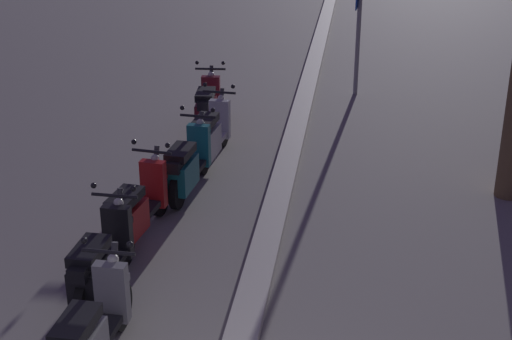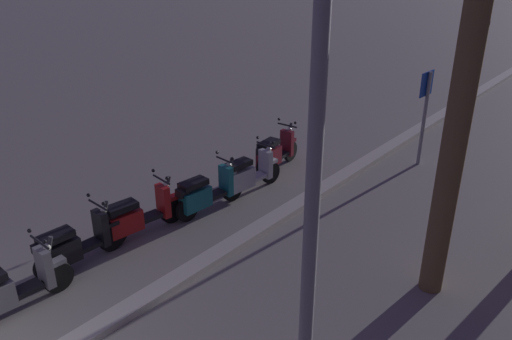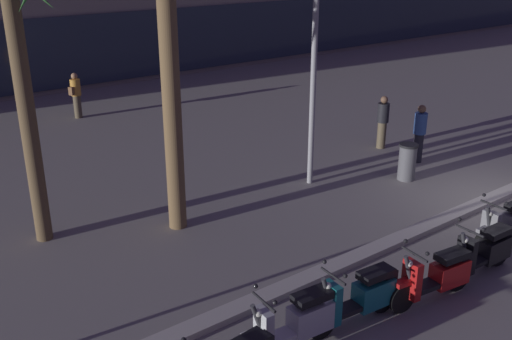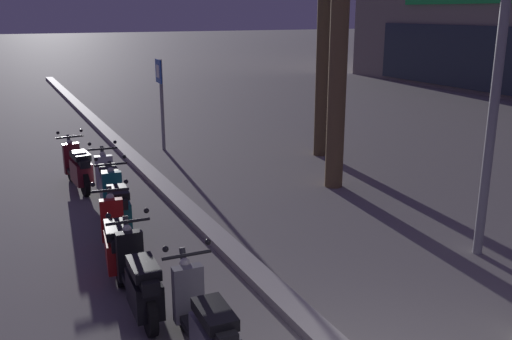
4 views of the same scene
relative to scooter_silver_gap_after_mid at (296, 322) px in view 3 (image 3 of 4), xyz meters
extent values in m
plane|color=gray|center=(7.21, 1.04, -0.46)|extent=(200.00, 200.00, 0.00)
cube|color=#BCB7AD|center=(7.21, 1.26, -0.40)|extent=(60.00, 0.36, 0.12)
cube|color=#283342|center=(11.92, 17.85, 1.14)|extent=(53.50, 0.12, 2.80)
sphere|color=black|center=(-1.96, -0.14, 0.68)|extent=(0.07, 0.07, 0.07)
cylinder|color=black|center=(0.48, -0.04, -0.20)|extent=(0.53, 0.14, 0.52)
cube|color=silver|center=(-0.19, 0.02, -0.14)|extent=(0.62, 0.33, 0.08)
cube|color=silver|center=(0.26, -0.02, -0.02)|extent=(0.70, 0.37, 0.45)
cube|color=black|center=(0.28, -0.02, 0.34)|extent=(0.62, 0.35, 0.12)
cube|color=silver|center=(-0.57, 0.05, 0.09)|extent=(0.17, 0.35, 0.66)
cube|color=silver|center=(-0.75, 0.06, 0.09)|extent=(0.33, 0.19, 0.08)
cylinder|color=#333338|center=(-0.65, 0.05, 0.24)|extent=(0.29, 0.09, 0.69)
cylinder|color=black|center=(-0.57, 0.05, 0.56)|extent=(0.09, 0.56, 0.04)
sphere|color=white|center=(-0.67, 0.05, 0.42)|extent=(0.12, 0.12, 0.12)
cube|color=silver|center=(0.55, -0.05, 0.24)|extent=(0.26, 0.22, 0.16)
sphere|color=black|center=(-0.57, -0.19, 0.68)|extent=(0.07, 0.07, 0.07)
sphere|color=black|center=(-0.53, 0.28, 0.68)|extent=(0.07, 0.07, 0.07)
cylinder|color=black|center=(0.49, -0.03, -0.20)|extent=(0.53, 0.14, 0.52)
cylinder|color=black|center=(1.75, -0.14, -0.20)|extent=(0.53, 0.14, 0.52)
cube|color=black|center=(1.07, -0.08, -0.14)|extent=(0.62, 0.33, 0.08)
cube|color=#197075|center=(1.53, -0.12, -0.04)|extent=(0.70, 0.38, 0.43)
cube|color=black|center=(1.55, -0.12, 0.31)|extent=(0.62, 0.35, 0.12)
cube|color=#197075|center=(0.67, -0.05, 0.09)|extent=(0.17, 0.35, 0.66)
cube|color=#197075|center=(0.49, -0.03, 0.09)|extent=(0.33, 0.19, 0.08)
cylinder|color=#333338|center=(0.59, -0.04, 0.24)|extent=(0.29, 0.09, 0.69)
cylinder|color=black|center=(0.67, -0.05, 0.56)|extent=(0.09, 0.56, 0.04)
sphere|color=white|center=(0.57, -0.04, 0.42)|extent=(0.12, 0.12, 0.12)
cube|color=black|center=(1.83, -0.15, 0.21)|extent=(0.26, 0.22, 0.16)
sphere|color=black|center=(0.67, -0.29, 0.68)|extent=(0.07, 0.07, 0.07)
sphere|color=black|center=(0.71, 0.19, 0.68)|extent=(0.07, 0.07, 0.07)
cylinder|color=black|center=(1.99, -0.34, -0.20)|extent=(0.53, 0.17, 0.52)
cylinder|color=black|center=(3.26, -0.50, -0.20)|extent=(0.53, 0.17, 0.52)
cube|color=black|center=(2.57, -0.41, -0.14)|extent=(0.63, 0.35, 0.08)
cube|color=red|center=(3.04, -0.47, -0.06)|extent=(0.72, 0.40, 0.41)
cube|color=black|center=(3.06, -0.48, 0.28)|extent=(0.63, 0.37, 0.12)
cube|color=red|center=(2.16, -0.36, 0.09)|extent=(0.18, 0.36, 0.66)
cube|color=red|center=(1.99, -0.34, 0.09)|extent=(0.34, 0.20, 0.08)
cylinder|color=#333338|center=(2.09, -0.35, 0.24)|extent=(0.29, 0.11, 0.69)
cylinder|color=black|center=(2.16, -0.36, 0.56)|extent=(0.11, 0.56, 0.04)
sphere|color=white|center=(2.07, -0.35, 0.42)|extent=(0.12, 0.12, 0.12)
cube|color=black|center=(3.34, -0.51, 0.18)|extent=(0.26, 0.23, 0.16)
sphere|color=black|center=(2.15, -0.60, 0.68)|extent=(0.07, 0.07, 0.07)
sphere|color=black|center=(2.22, -0.13, 0.68)|extent=(0.07, 0.07, 0.07)
cylinder|color=black|center=(3.40, -0.41, -0.20)|extent=(0.52, 0.12, 0.52)
cylinder|color=black|center=(4.62, -0.46, -0.20)|extent=(0.52, 0.12, 0.52)
cube|color=black|center=(3.96, -0.43, -0.14)|extent=(0.61, 0.30, 0.08)
cube|color=black|center=(4.40, -0.45, -0.05)|extent=(0.69, 0.35, 0.42)
cube|color=black|center=(4.42, -0.45, 0.29)|extent=(0.61, 0.32, 0.12)
cube|color=black|center=(3.58, -0.42, 0.09)|extent=(0.15, 0.35, 0.66)
cube|color=black|center=(3.40, -0.41, 0.09)|extent=(0.33, 0.17, 0.08)
cylinder|color=#333338|center=(3.50, -0.42, 0.24)|extent=(0.29, 0.08, 0.69)
cylinder|color=black|center=(3.58, -0.42, 0.56)|extent=(0.06, 0.56, 0.04)
sphere|color=white|center=(3.48, -0.42, 0.42)|extent=(0.12, 0.12, 0.12)
cube|color=black|center=(4.70, -0.46, 0.19)|extent=(0.25, 0.21, 0.16)
sphere|color=black|center=(3.59, -0.66, 0.68)|extent=(0.07, 0.07, 0.07)
sphere|color=black|center=(3.60, -0.18, 0.68)|extent=(0.07, 0.07, 0.07)
cylinder|color=black|center=(4.69, -0.06, -0.20)|extent=(0.52, 0.12, 0.52)
cube|color=black|center=(5.28, -0.08, -0.14)|extent=(0.61, 0.30, 0.08)
cube|color=slate|center=(4.87, -0.07, 0.09)|extent=(0.15, 0.34, 0.66)
cube|color=slate|center=(4.69, -0.06, 0.09)|extent=(0.33, 0.17, 0.08)
cylinder|color=#333338|center=(4.79, -0.07, 0.24)|extent=(0.29, 0.08, 0.69)
cylinder|color=black|center=(4.87, -0.07, 0.56)|extent=(0.06, 0.56, 0.04)
sphere|color=white|center=(4.77, -0.07, 0.42)|extent=(0.12, 0.12, 0.12)
sphere|color=black|center=(4.88, -0.31, 0.68)|extent=(0.07, 0.07, 0.07)
sphere|color=black|center=(4.90, 0.17, 0.68)|extent=(0.07, 0.07, 0.07)
cylinder|color=brown|center=(0.66, 4.60, 2.70)|extent=(0.37, 0.37, 6.32)
cylinder|color=brown|center=(-1.80, 5.76, 2.30)|extent=(0.33, 0.33, 5.53)
cylinder|color=brown|center=(2.16, 13.96, -0.07)|extent=(0.26, 0.26, 0.79)
cylinder|color=gold|center=(2.16, 13.96, 0.61)|extent=(0.34, 0.34, 0.56)
sphere|color=#9E704C|center=(2.16, 13.96, 0.99)|extent=(0.21, 0.21, 0.21)
cube|color=brown|center=(1.97, 13.86, 0.52)|extent=(0.18, 0.20, 0.28)
cylinder|color=black|center=(7.93, 4.03, -0.06)|extent=(0.26, 0.26, 0.82)
cylinder|color=#2D4C8C|center=(7.93, 4.03, 0.64)|extent=(0.34, 0.34, 0.58)
sphere|color=brown|center=(7.93, 4.03, 1.04)|extent=(0.22, 0.22, 0.22)
cylinder|color=brown|center=(8.05, 5.44, -0.07)|extent=(0.26, 0.26, 0.79)
cylinder|color=black|center=(8.05, 5.44, 0.61)|extent=(0.34, 0.34, 0.56)
sphere|color=brown|center=(8.05, 5.44, 0.99)|extent=(0.21, 0.21, 0.21)
cylinder|color=#56565B|center=(6.66, 3.37, -0.01)|extent=(0.44, 0.44, 0.90)
cylinder|color=black|center=(6.66, 3.37, 0.46)|extent=(0.48, 0.48, 0.06)
cylinder|color=#939399|center=(4.55, 4.71, 2.64)|extent=(0.14, 0.14, 6.20)
camera|label=1|loc=(11.20, 2.31, 4.27)|focal=52.83mm
camera|label=2|loc=(7.91, 6.88, 4.88)|focal=36.10mm
camera|label=3|loc=(-4.84, -5.36, 5.19)|focal=41.11mm
camera|label=4|loc=(10.36, -1.83, 3.14)|focal=39.63mm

